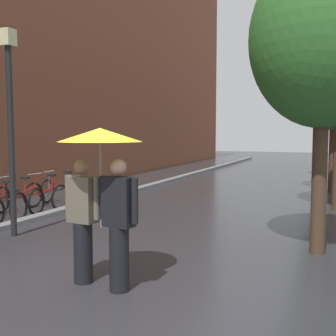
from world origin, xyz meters
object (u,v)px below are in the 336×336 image
street_tree_3 (335,87)px  parked_bicycle_2 (19,200)px  street_lamp_post (10,116)px  street_tree_0 (324,40)px  couple_under_umbrella (100,182)px  parked_bicycle_4 (62,191)px  street_tree_2 (336,87)px  parked_bicycle_3 (47,195)px  street_tree_4 (335,100)px

street_tree_3 → parked_bicycle_2: 14.42m
street_tree_3 → street_lamp_post: size_ratio=1.35×
street_tree_0 → couple_under_umbrella: size_ratio=2.39×
parked_bicycle_2 → street_lamp_post: (1.47, -1.76, 2.00)m
parked_bicycle_4 → couple_under_umbrella: bearing=-48.8°
street_tree_0 → street_tree_2: (0.08, 8.04, 0.01)m
parked_bicycle_3 → street_lamp_post: (1.29, -2.61, 2.00)m
street_tree_0 → parked_bicycle_4: bearing=161.6°
street_tree_4 → parked_bicycle_3: size_ratio=4.60×
street_tree_0 → couple_under_umbrella: 4.36m
street_tree_3 → street_tree_2: bearing=-88.7°
street_tree_0 → street_tree_4: street_tree_4 is taller
street_tree_3 → parked_bicycle_4: (-7.03, -10.34, -3.67)m
couple_under_umbrella → street_lamp_post: bearing=151.3°
parked_bicycle_4 → street_lamp_post: bearing=-67.7°
street_tree_3 → parked_bicycle_3: size_ratio=4.72×
street_tree_2 → street_tree_3: (-0.10, 4.64, 0.45)m
street_tree_4 → parked_bicycle_2: bearing=-113.3°
street_tree_3 → parked_bicycle_2: size_ratio=4.71×
street_tree_4 → parked_bicycle_4: street_tree_4 is taller
street_tree_2 → street_tree_4: 8.95m
street_tree_0 → parked_bicycle_3: bearing=167.5°
parked_bicycle_2 → parked_bicycle_3: (0.18, 0.86, 0.00)m
street_tree_0 → parked_bicycle_2: 7.84m
street_tree_3 → couple_under_umbrella: bearing=-99.4°
street_lamp_post → parked_bicycle_3: bearing=116.2°
street_tree_2 → parked_bicycle_4: 9.68m
parked_bicycle_2 → parked_bicycle_3: same height
parked_bicycle_4 → parked_bicycle_2: bearing=-92.5°
parked_bicycle_3 → street_tree_2: bearing=42.8°
parked_bicycle_3 → street_lamp_post: bearing=-63.8°
parked_bicycle_4 → couple_under_umbrella: size_ratio=0.52×
street_tree_2 → couple_under_umbrella: 11.32m
street_tree_2 → couple_under_umbrella: (-2.67, -10.79, -2.18)m
street_tree_0 → parked_bicycle_2: street_tree_0 is taller
street_tree_2 → street_tree_3: 4.67m
street_tree_2 → street_lamp_post: (-5.73, -9.11, -1.21)m
street_tree_2 → parked_bicycle_2: bearing=-134.4°
street_tree_3 → street_tree_0: bearing=-89.9°
street_tree_0 → street_lamp_post: bearing=-169.3°
street_tree_3 → street_tree_4: (-0.07, 4.30, -0.25)m
street_tree_0 → parked_bicycle_4: 8.09m
street_tree_2 → parked_bicycle_3: (-7.02, -6.50, -3.21)m
street_tree_4 → parked_bicycle_2: size_ratio=4.59×
street_tree_3 → parked_bicycle_3: 13.62m
street_tree_2 → street_lamp_post: size_ratio=1.27×
street_tree_2 → parked_bicycle_2: (-7.20, -7.36, -3.21)m
parked_bicycle_2 → parked_bicycle_4: same height
street_tree_3 → street_lamp_post: (-5.63, -13.76, -1.67)m
street_lamp_post → parked_bicycle_2: bearing=129.9°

